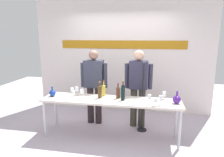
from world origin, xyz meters
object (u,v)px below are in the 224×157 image
object	(u,v)px
wine_glass_left_2	(77,89)
microphone_stand	(142,109)
display_table	(111,102)
wine_bottle_0	(118,92)
wine_glass_right_2	(155,100)
wine_bottle_1	(104,90)
wine_glass_left_1	(82,92)
decanter_blue_right	(177,99)
wine_glass_left_0	(72,90)
wine_glass_left_3	(73,93)
wine_glass_right_1	(161,98)
presenter_right	(138,84)
wine_bottle_4	(123,90)
wine_bottle_2	(123,93)
wine_glass_right_3	(164,94)
wine_bottle_3	(100,91)
wine_glass_right_0	(149,97)
presenter_left	(94,83)
decanter_blue_left	(53,93)

from	to	relation	value
wine_glass_left_2	microphone_stand	xyz separation A→B (m)	(1.29, 0.23, -0.40)
display_table	wine_bottle_0	distance (m)	0.25
wine_glass_right_2	wine_bottle_0	bearing A→B (deg)	156.25
wine_bottle_1	microphone_stand	xyz separation A→B (m)	(0.76, 0.18, -0.41)
wine_bottle_1	wine_glass_left_1	bearing A→B (deg)	-154.57
wine_bottle_1	wine_glass_right_2	size ratio (longest dim) A/B	2.34
decanter_blue_right	display_table	bearing A→B (deg)	179.33
wine_glass_left_0	wine_glass_left_1	world-z (taller)	wine_glass_left_0
wine_glass_left_3	wine_glass_right_1	xyz separation A→B (m)	(1.59, -0.07, 0.01)
wine_glass_left_2	wine_bottle_1	bearing A→B (deg)	5.60
presenter_right	wine_bottle_4	bearing A→B (deg)	-127.38
wine_bottle_2	wine_glass_right_3	world-z (taller)	wine_bottle_2
wine_glass_right_3	wine_glass_right_1	bearing A→B (deg)	-103.09
wine_glass_left_1	wine_glass_left_2	world-z (taller)	wine_glass_left_2
decanter_blue_right	wine_glass_left_2	bearing A→B (deg)	174.94
decanter_blue_right	wine_glass_left_1	bearing A→B (deg)	178.85
wine_bottle_3	wine_glass_right_0	size ratio (longest dim) A/B	1.89
wine_bottle_0	wine_glass_left_3	size ratio (longest dim) A/B	1.87
wine_glass_right_3	wine_glass_left_0	bearing A→B (deg)	-175.77
wine_bottle_4	microphone_stand	world-z (taller)	microphone_stand
wine_bottle_2	microphone_stand	xyz separation A→B (m)	(0.35, 0.39, -0.42)
wine_glass_left_1	microphone_stand	size ratio (longest dim) A/B	0.11
presenter_left	wine_glass_left_0	world-z (taller)	presenter_left
wine_bottle_1	wine_glass_left_3	size ratio (longest dim) A/B	1.97
display_table	wine_bottle_1	distance (m)	0.33
wine_glass_right_2	wine_glass_right_3	bearing A→B (deg)	66.60
wine_glass_right_0	wine_bottle_2	bearing A→B (deg)	165.73
wine_glass_left_2	wine_glass_right_3	world-z (taller)	wine_glass_left_2
decanter_blue_left	wine_bottle_2	xyz separation A→B (m)	(1.38, 0.01, 0.07)
wine_glass_left_2	wine_glass_left_1	bearing A→B (deg)	-42.44
wine_bottle_2	wine_bottle_3	bearing A→B (deg)	172.57
presenter_right	wine_glass_right_0	size ratio (longest dim) A/B	9.62
wine_glass_left_0	wine_glass_left_3	size ratio (longest dim) A/B	1.06
wine_glass_left_0	wine_glass_right_1	distance (m)	1.69
wine_bottle_2	microphone_stand	bearing A→B (deg)	47.84
display_table	presenter_left	distance (m)	0.78
decanter_blue_left	wine_glass_right_0	xyz separation A→B (m)	(1.86, -0.11, 0.05)
presenter_left	microphone_stand	size ratio (longest dim) A/B	1.14
wine_glass_right_1	wine_glass_right_2	distance (m)	0.10
presenter_left	wine_glass_left_1	world-z (taller)	presenter_left
wine_glass_right_0	presenter_right	bearing A→B (deg)	108.23
wine_bottle_0	wine_glass_left_2	bearing A→B (deg)	176.63
wine_bottle_3	wine_glass_right_2	world-z (taller)	wine_bottle_3
display_table	wine_glass_right_3	xyz separation A→B (m)	(0.98, 0.20, 0.16)
wine_bottle_1	wine_bottle_4	size ratio (longest dim) A/B	0.96
wine_bottle_3	presenter_left	bearing A→B (deg)	116.10
wine_glass_left_1	wine_glass_right_0	size ratio (longest dim) A/B	0.94
wine_glass_right_2	wine_glass_left_3	bearing A→B (deg)	175.56
wine_bottle_4	wine_glass_right_3	world-z (taller)	wine_bottle_4
wine_bottle_1	microphone_stand	bearing A→B (deg)	13.09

